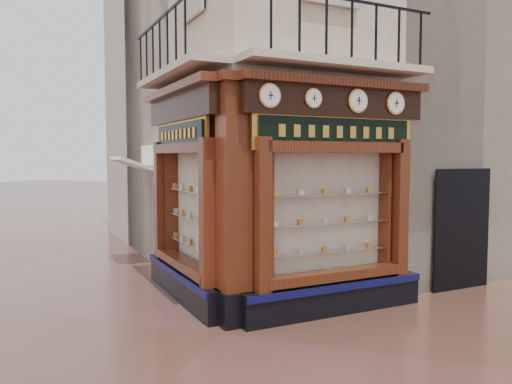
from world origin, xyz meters
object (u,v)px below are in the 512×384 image
at_px(clock_b, 313,98).
at_px(clock_c, 358,101).
at_px(awning, 133,265).
at_px(clock_d, 395,103).
at_px(corner_pilaster, 234,204).
at_px(clock_a, 270,96).
at_px(signboard_right, 337,132).
at_px(signboard_left, 180,135).

distance_m(clock_b, clock_c, 0.88).
bearing_deg(awning, clock_d, -148.42).
xyz_separation_m(corner_pilaster, clock_c, (1.77, 1.17, 1.67)).
relative_size(clock_a, awning, 0.27).
relative_size(clock_c, signboard_right, 0.17).
height_order(clock_d, signboard_left, clock_d).
xyz_separation_m(clock_c, signboard_left, (-3.23, -0.15, -0.52)).
bearing_deg(awning, corner_pilaster, -174.39).
distance_m(clock_a, awning, 6.66).
bearing_deg(clock_c, awning, 115.04).
distance_m(clock_b, signboard_left, 2.70).
bearing_deg(clock_b, corner_pilaster, 160.39).
relative_size(clock_b, clock_c, 0.80).
distance_m(corner_pilaster, clock_b, 2.10).
relative_size(clock_a, signboard_right, 0.16).
distance_m(awning, signboard_left, 4.56).
bearing_deg(clock_a, awning, 99.40).
bearing_deg(signboard_left, signboard_right, -135.00).
distance_m(clock_b, clock_d, 1.69).
bearing_deg(clock_c, clock_d, 0.00).
distance_m(corner_pilaster, clock_c, 2.70).
bearing_deg(corner_pilaster, clock_b, -19.61).
distance_m(clock_a, clock_c, 1.67).
height_order(clock_c, signboard_left, clock_c).
bearing_deg(signboard_right, clock_b, -168.66).
bearing_deg(corner_pilaster, awning, 95.61).
xyz_separation_m(clock_a, clock_c, (1.18, 1.18, -0.00)).
height_order(clock_a, signboard_right, clock_a).
bearing_deg(signboard_right, signboard_left, 135.00).
relative_size(clock_b, signboard_right, 0.14).
height_order(clock_c, clock_d, same).
distance_m(corner_pilaster, signboard_left, 2.12).
relative_size(clock_b, signboard_left, 0.16).
xyz_separation_m(clock_b, awning, (-5.10, 2.70, -3.62)).
bearing_deg(signboard_right, clock_d, -5.52).
height_order(corner_pilaster, signboard_right, corner_pilaster).
distance_m(corner_pilaster, clock_d, 3.37).
height_order(awning, signboard_right, signboard_right).
bearing_deg(corner_pilaster, signboard_right, -10.25).
xyz_separation_m(clock_a, awning, (-4.55, 3.26, -3.62)).
bearing_deg(clock_c, signboard_right, 161.43).
bearing_deg(clock_d, clock_b, 180.00).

